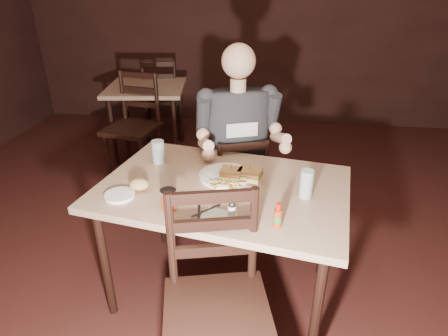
# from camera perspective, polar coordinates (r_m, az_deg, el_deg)

# --- Properties ---
(room_shell) EXTENTS (7.00, 7.00, 7.00)m
(room_shell) POSITION_cam_1_polar(r_m,az_deg,el_deg) (1.57, 2.15, 12.98)
(room_shell) COLOR black
(room_shell) RESTS_ON ground
(main_table) EXTENTS (1.47, 1.12, 0.77)m
(main_table) POSITION_cam_1_polar(r_m,az_deg,el_deg) (2.08, -0.16, -4.35)
(main_table) COLOR tan
(main_table) RESTS_ON ground
(bg_table) EXTENTS (0.89, 0.89, 0.77)m
(bg_table) POSITION_cam_1_polar(r_m,az_deg,el_deg) (4.17, -11.69, 10.95)
(bg_table) COLOR tan
(bg_table) RESTS_ON ground
(chair_far) EXTENTS (0.50, 0.53, 0.84)m
(chair_far) POSITION_cam_1_polar(r_m,az_deg,el_deg) (2.74, 1.86, -2.90)
(chair_far) COLOR black
(chair_far) RESTS_ON ground
(chair_near) EXTENTS (0.55, 0.59, 0.99)m
(chair_near) POSITION_cam_1_polar(r_m,az_deg,el_deg) (1.72, -1.04, -21.39)
(chair_near) COLOR black
(chair_near) RESTS_ON ground
(bg_chair_far) EXTENTS (0.54, 0.57, 0.96)m
(bg_chair_far) POSITION_cam_1_polar(r_m,az_deg,el_deg) (4.73, -9.50, 10.46)
(bg_chair_far) COLOR black
(bg_chair_far) RESTS_ON ground
(bg_chair_near) EXTENTS (0.54, 0.58, 1.00)m
(bg_chair_near) POSITION_cam_1_polar(r_m,az_deg,el_deg) (3.73, -13.90, 5.90)
(bg_chair_near) COLOR black
(bg_chair_near) RESTS_ON ground
(diner) EXTENTS (0.69, 0.61, 1.00)m
(diner) POSITION_cam_1_polar(r_m,az_deg,el_deg) (2.48, 2.32, 6.89)
(diner) COLOR #2C2C31
(diner) RESTS_ON chair_far
(dinner_plate) EXTENTS (0.34, 0.34, 0.02)m
(dinner_plate) POSITION_cam_1_polar(r_m,az_deg,el_deg) (2.12, 0.13, -1.27)
(dinner_plate) COLOR white
(dinner_plate) RESTS_ON main_table
(sandwich_left) EXTENTS (0.13, 0.11, 0.10)m
(sandwich_left) POSITION_cam_1_polar(r_m,az_deg,el_deg) (2.05, 1.12, -0.41)
(sandwich_left) COLOR tan
(sandwich_left) RESTS_ON dinner_plate
(sandwich_right) EXTENTS (0.14, 0.13, 0.10)m
(sandwich_right) POSITION_cam_1_polar(r_m,az_deg,el_deg) (2.06, 4.01, -0.36)
(sandwich_right) COLOR tan
(sandwich_right) RESTS_ON dinner_plate
(fries_pile) EXTENTS (0.25, 0.20, 0.04)m
(fries_pile) POSITION_cam_1_polar(r_m,az_deg,el_deg) (1.99, 0.51, -2.40)
(fries_pile) COLOR gold
(fries_pile) RESTS_ON dinner_plate
(ketchup_dollop) EXTENTS (0.04, 0.04, 0.01)m
(ketchup_dollop) POSITION_cam_1_polar(r_m,az_deg,el_deg) (2.03, 1.82, -2.25)
(ketchup_dollop) COLOR maroon
(ketchup_dollop) RESTS_ON dinner_plate
(glass_left) EXTENTS (0.09, 0.09, 0.14)m
(glass_left) POSITION_cam_1_polar(r_m,az_deg,el_deg) (2.30, -9.99, 2.42)
(glass_left) COLOR silver
(glass_left) RESTS_ON main_table
(glass_right) EXTENTS (0.08, 0.08, 0.15)m
(glass_right) POSITION_cam_1_polar(r_m,az_deg,el_deg) (1.95, 12.43, -2.39)
(glass_right) COLOR silver
(glass_right) RESTS_ON main_table
(hot_sauce) EXTENTS (0.04, 0.04, 0.12)m
(hot_sauce) POSITION_cam_1_polar(r_m,az_deg,el_deg) (1.70, 8.22, -7.15)
(hot_sauce) COLOR maroon
(hot_sauce) RESTS_ON main_table
(salt_shaker) EXTENTS (0.04, 0.04, 0.07)m
(salt_shaker) POSITION_cam_1_polar(r_m,az_deg,el_deg) (1.77, 1.21, -6.44)
(salt_shaker) COLOR white
(salt_shaker) RESTS_ON main_table
(syrup_dispenser) EXTENTS (0.09, 0.09, 0.10)m
(syrup_dispenser) POSITION_cam_1_polar(r_m,az_deg,el_deg) (1.84, -8.46, -4.76)
(syrup_dispenser) COLOR maroon
(syrup_dispenser) RESTS_ON main_table
(napkin) EXTENTS (0.19, 0.18, 0.00)m
(napkin) POSITION_cam_1_polar(r_m,az_deg,el_deg) (1.78, -1.03, -7.52)
(napkin) COLOR white
(napkin) RESTS_ON main_table
(knife) EXTENTS (0.04, 0.20, 0.00)m
(knife) POSITION_cam_1_polar(r_m,az_deg,el_deg) (1.78, -3.85, -7.37)
(knife) COLOR silver
(knife) RESTS_ON napkin
(fork) EXTENTS (0.13, 0.13, 0.01)m
(fork) POSITION_cam_1_polar(r_m,az_deg,el_deg) (1.82, -2.75, -6.53)
(fork) COLOR silver
(fork) RESTS_ON napkin
(side_plate) EXTENTS (0.18, 0.18, 0.01)m
(side_plate) POSITION_cam_1_polar(r_m,az_deg,el_deg) (2.01, -15.60, -4.10)
(side_plate) COLOR white
(side_plate) RESTS_ON main_table
(bread_roll) EXTENTS (0.12, 0.10, 0.06)m
(bread_roll) POSITION_cam_1_polar(r_m,az_deg,el_deg) (2.02, -12.79, -2.44)
(bread_roll) COLOR tan
(bread_roll) RESTS_ON side_plate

